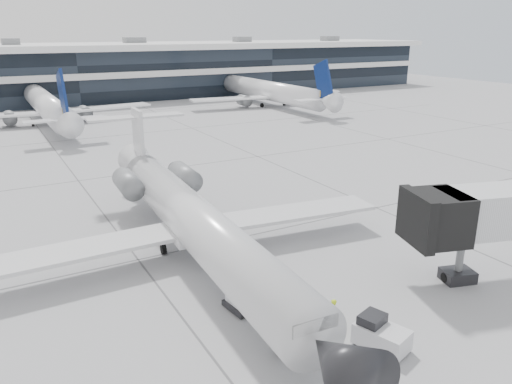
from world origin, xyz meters
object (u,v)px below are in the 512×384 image
regional_jet (193,218)px  baggage_tug (380,334)px  cargo_uld (250,289)px  ramp_worker (332,314)px

regional_jet → baggage_tug: 13.86m
baggage_tug → cargo_uld: bearing=101.7°
regional_jet → ramp_worker: size_ratio=21.09×
baggage_tug → cargo_uld: size_ratio=1.03×
regional_jet → baggage_tug: regional_jet is taller
ramp_worker → cargo_uld: size_ratio=0.60×
regional_jet → ramp_worker: 11.37m
ramp_worker → cargo_uld: cargo_uld is taller
ramp_worker → cargo_uld: (-2.51, 3.79, 0.21)m
regional_jet → ramp_worker: (2.77, -10.88, -1.84)m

